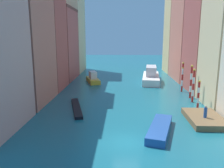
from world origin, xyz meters
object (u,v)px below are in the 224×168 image
(waterfront_dock, at_px, (205,119))
(mooring_pole_2, at_px, (191,81))
(mooring_pole_0, at_px, (199,94))
(mooring_pole_3, at_px, (182,79))
(person_on_dock, at_px, (205,112))
(motorboat_1, at_px, (93,79))
(mooring_pole_1, at_px, (193,85))
(gondola_black, at_px, (77,108))
(motorboat_0, at_px, (160,129))
(vaporetto_white, at_px, (151,76))
(mooring_pole_4, at_px, (182,77))

(waterfront_dock, distance_m, mooring_pole_2, 10.73)
(mooring_pole_0, relative_size, mooring_pole_3, 0.88)
(person_on_dock, xyz_separation_m, motorboat_1, (-15.48, 23.01, -0.53))
(mooring_pole_1, relative_size, gondola_black, 0.59)
(mooring_pole_3, relative_size, gondola_black, 0.52)
(person_on_dock, bearing_deg, motorboat_0, -152.72)
(mooring_pole_2, bearing_deg, person_on_dock, -97.59)
(gondola_black, bearing_deg, motorboat_1, 90.18)
(mooring_pole_1, bearing_deg, motorboat_1, 138.96)
(waterfront_dock, relative_size, mooring_pole_0, 1.60)
(mooring_pole_3, relative_size, vaporetto_white, 0.35)
(mooring_pole_4, bearing_deg, mooring_pole_3, -102.36)
(mooring_pole_1, xyz_separation_m, mooring_pole_3, (0.08, 6.64, -0.30))
(mooring_pole_3, xyz_separation_m, gondola_black, (-16.63, -10.70, -2.06))
(mooring_pole_4, bearing_deg, person_on_dock, -94.55)
(waterfront_dock, bearing_deg, mooring_pole_4, 85.93)
(vaporetto_white, bearing_deg, person_on_dock, -82.72)
(mooring_pole_2, xyz_separation_m, mooring_pole_3, (-0.26, 4.26, -0.45))
(person_on_dock, relative_size, gondola_black, 0.17)
(mooring_pole_4, xyz_separation_m, gondola_black, (-16.64, -10.75, -2.48))
(person_on_dock, xyz_separation_m, mooring_pole_3, (1.20, 15.20, 0.92))
(mooring_pole_1, height_order, mooring_pole_2, mooring_pole_2)
(mooring_pole_1, bearing_deg, mooring_pole_3, 89.29)
(person_on_dock, distance_m, mooring_pole_2, 11.13)
(person_on_dock, height_order, vaporetto_white, vaporetto_white)
(mooring_pole_0, height_order, vaporetto_white, mooring_pole_0)
(mooring_pole_3, relative_size, motorboat_0, 0.61)
(mooring_pole_0, height_order, mooring_pole_2, mooring_pole_2)
(mooring_pole_0, distance_m, vaporetto_white, 19.09)
(vaporetto_white, bearing_deg, motorboat_1, -174.13)
(mooring_pole_1, bearing_deg, mooring_pole_2, 81.94)
(mooring_pole_0, xyz_separation_m, motorboat_1, (-16.48, 17.36, -1.19))
(mooring_pole_0, relative_size, motorboat_1, 0.58)
(waterfront_dock, height_order, mooring_pole_1, mooring_pole_1)
(mooring_pole_2, relative_size, gondola_black, 0.63)
(mooring_pole_3, distance_m, motorboat_1, 18.48)
(waterfront_dock, relative_size, mooring_pole_1, 1.24)
(vaporetto_white, bearing_deg, mooring_pole_3, -64.65)
(mooring_pole_0, height_order, gondola_black, mooring_pole_0)
(mooring_pole_0, relative_size, motorboat_0, 0.53)
(person_on_dock, relative_size, mooring_pole_2, 0.27)
(person_on_dock, distance_m, mooring_pole_3, 15.28)
(mooring_pole_3, distance_m, vaporetto_white, 10.11)
(motorboat_1, bearing_deg, waterfront_dock, -55.13)
(mooring_pole_1, distance_m, mooring_pole_2, 2.42)
(waterfront_dock, xyz_separation_m, mooring_pole_3, (1.04, 14.64, 1.91))
(vaporetto_white, height_order, motorboat_1, vaporetto_white)
(mooring_pole_1, height_order, mooring_pole_3, mooring_pole_1)
(waterfront_dock, distance_m, motorboat_0, 6.57)
(motorboat_0, bearing_deg, vaporetto_white, 85.02)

